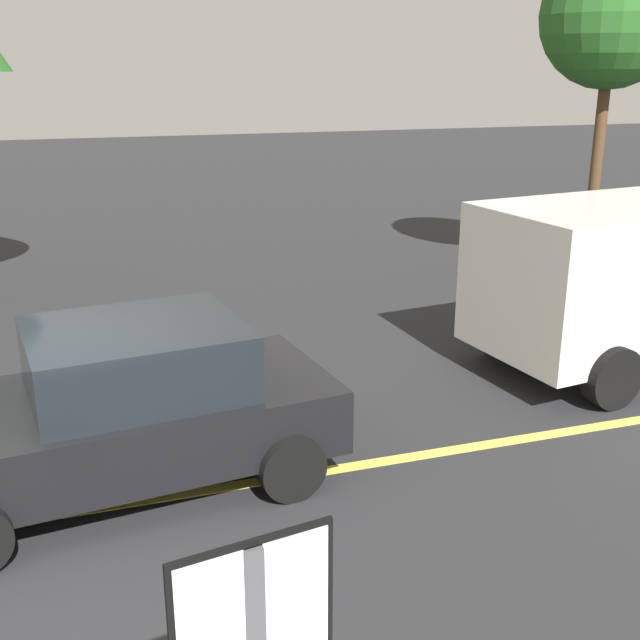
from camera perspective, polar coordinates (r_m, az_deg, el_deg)
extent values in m
plane|color=#262628|center=(7.65, -19.23, -13.35)|extent=(80.00, 80.00, 0.00)
cube|color=#E0D14C|center=(8.06, 2.88, -10.51)|extent=(28.00, 0.16, 0.01)
cube|color=black|center=(9.91, 15.91, 4.72)|extent=(0.40, 1.85, 0.80)
cylinder|color=black|center=(9.82, 20.46, -3.90)|extent=(0.79, 0.36, 0.76)
cylinder|color=black|center=(11.19, 13.20, -0.57)|extent=(0.79, 0.36, 0.76)
cube|color=black|center=(7.69, -14.36, -7.34)|extent=(4.21, 2.29, 0.63)
cube|color=black|center=(7.48, -13.22, -2.73)|extent=(2.11, 1.82, 0.63)
cylinder|color=black|center=(7.37, -2.10, -10.64)|extent=(0.66, 0.29, 0.64)
cylinder|color=black|center=(8.92, -6.70, -5.46)|extent=(0.66, 0.29, 0.64)
cylinder|color=#513823|center=(15.26, 19.40, 10.03)|extent=(0.21, 0.21, 3.99)
sphere|color=#286023|center=(15.17, 20.50, 20.03)|extent=(2.45, 2.45, 2.45)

